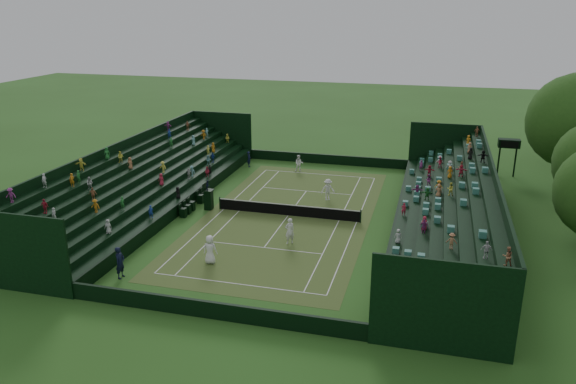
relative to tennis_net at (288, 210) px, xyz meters
name	(u,v)px	position (x,y,z in m)	size (l,w,h in m)	color
ground	(288,216)	(0.00, 0.00, -0.53)	(160.00, 160.00, 0.00)	#29551B
court_surface	(288,216)	(0.00, 0.00, -0.52)	(12.97, 26.77, 0.01)	#326E24
perimeter_wall_north	(327,159)	(0.00, 15.88, -0.03)	(17.17, 0.20, 1.00)	black
perimeter_wall_south	(211,310)	(0.00, -15.88, -0.03)	(17.17, 0.20, 1.00)	black
perimeter_wall_east	(396,220)	(8.48, 0.00, -0.03)	(0.20, 31.77, 1.00)	black
perimeter_wall_west	(189,201)	(-8.48, 0.00, -0.03)	(0.20, 31.77, 1.00)	black
north_grandstand	(455,212)	(12.66, 0.00, 1.02)	(6.60, 32.00, 4.90)	black
south_grandstand	(143,185)	(-12.66, 0.00, 1.02)	(6.60, 32.00, 4.90)	black
tennis_net	(288,210)	(0.00, 0.00, 0.00)	(11.67, 0.10, 1.06)	black
scoreboard_tower	(509,145)	(17.75, 16.00, 2.62)	(2.00, 1.00, 3.70)	black
umpire_chair	(208,197)	(-6.68, -0.20, 0.53)	(0.79, 0.79, 2.48)	black
courtside_chairs	(196,202)	(-7.93, 0.08, -0.12)	(0.50, 5.47, 1.08)	black
player_near_west	(210,250)	(-2.65, -9.60, 0.44)	(0.94, 0.61, 1.92)	white
player_near_east	(290,231)	(1.51, -5.23, 0.43)	(0.70, 0.46, 1.91)	silver
player_far_west	(299,163)	(-2.14, 12.32, 0.33)	(0.83, 0.65, 1.71)	white
player_far_east	(328,190)	(2.32, 4.56, 0.41)	(1.21, 0.70, 1.88)	white
line_judge_north	(249,159)	(-7.55, 12.70, 0.29)	(0.59, 0.39, 1.63)	black
line_judge_south	(120,263)	(-7.18, -12.91, 0.49)	(0.74, 0.49, 2.03)	black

